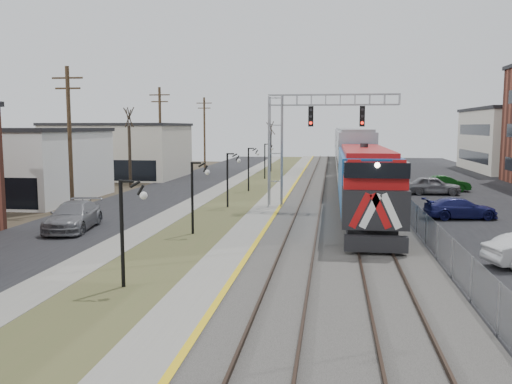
# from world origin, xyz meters

# --- Properties ---
(street_west) EXTENTS (7.00, 120.00, 0.04)m
(street_west) POSITION_xyz_m (-11.50, 35.00, 0.02)
(street_west) COLOR black
(street_west) RESTS_ON ground
(sidewalk) EXTENTS (2.00, 120.00, 0.08)m
(sidewalk) POSITION_xyz_m (-7.00, 35.00, 0.04)
(sidewalk) COLOR gray
(sidewalk) RESTS_ON ground
(grass_median) EXTENTS (4.00, 120.00, 0.06)m
(grass_median) POSITION_xyz_m (-4.00, 35.00, 0.03)
(grass_median) COLOR #4B512B
(grass_median) RESTS_ON ground
(platform) EXTENTS (2.00, 120.00, 0.24)m
(platform) POSITION_xyz_m (-1.00, 35.00, 0.12)
(platform) COLOR gray
(platform) RESTS_ON ground
(ballast_bed) EXTENTS (8.00, 120.00, 0.20)m
(ballast_bed) POSITION_xyz_m (4.00, 35.00, 0.10)
(ballast_bed) COLOR #595651
(ballast_bed) RESTS_ON ground
(parking_lot) EXTENTS (16.00, 120.00, 0.04)m
(parking_lot) POSITION_xyz_m (16.00, 35.00, 0.02)
(parking_lot) COLOR black
(parking_lot) RESTS_ON ground
(platform_edge) EXTENTS (0.24, 120.00, 0.01)m
(platform_edge) POSITION_xyz_m (-0.12, 35.00, 0.24)
(platform_edge) COLOR gold
(platform_edge) RESTS_ON platform
(track_near) EXTENTS (1.58, 120.00, 0.15)m
(track_near) POSITION_xyz_m (2.00, 35.00, 0.28)
(track_near) COLOR #2D2119
(track_near) RESTS_ON ballast_bed
(track_far) EXTENTS (1.58, 120.00, 0.15)m
(track_far) POSITION_xyz_m (5.50, 35.00, 0.28)
(track_far) COLOR #2D2119
(track_far) RESTS_ON ballast_bed
(train) EXTENTS (3.00, 85.85, 5.33)m
(train) POSITION_xyz_m (5.50, 58.21, 2.92)
(train) COLOR #13509B
(train) RESTS_ON ground
(signal_gantry) EXTENTS (9.00, 1.07, 8.15)m
(signal_gantry) POSITION_xyz_m (1.22, 27.99, 5.59)
(signal_gantry) COLOR gray
(signal_gantry) RESTS_ON ground
(lampposts) EXTENTS (0.14, 62.14, 4.00)m
(lampposts) POSITION_xyz_m (-4.00, 18.29, 2.00)
(lampposts) COLOR black
(lampposts) RESTS_ON ground
(utility_poles) EXTENTS (0.28, 80.28, 10.00)m
(utility_poles) POSITION_xyz_m (-14.50, 25.00, 5.00)
(utility_poles) COLOR #4C3823
(utility_poles) RESTS_ON ground
(fence) EXTENTS (0.04, 120.00, 1.60)m
(fence) POSITION_xyz_m (8.20, 35.00, 0.80)
(fence) COLOR gray
(fence) RESTS_ON ground
(bare_trees) EXTENTS (12.30, 42.30, 5.95)m
(bare_trees) POSITION_xyz_m (-12.66, 38.91, 2.70)
(bare_trees) COLOR #382D23
(bare_trees) RESTS_ON ground
(car_lot_d) EXTENTS (4.81, 2.54, 1.33)m
(car_lot_d) POSITION_xyz_m (11.69, 25.28, 0.66)
(car_lot_d) COLOR navy
(car_lot_d) RESTS_ON ground
(car_lot_e) EXTENTS (4.70, 1.98, 1.59)m
(car_lot_e) POSITION_xyz_m (12.22, 37.96, 0.79)
(car_lot_e) COLOR gray
(car_lot_e) RESTS_ON ground
(car_lot_f) EXTENTS (4.29, 1.58, 1.40)m
(car_lot_f) POSITION_xyz_m (13.84, 40.68, 0.70)
(car_lot_f) COLOR #0B3A0D
(car_lot_f) RESTS_ON ground
(car_street_b) EXTENTS (2.96, 5.70, 1.58)m
(car_street_b) POSITION_xyz_m (-11.06, 18.29, 0.79)
(car_street_b) COLOR slate
(car_street_b) RESTS_ON ground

